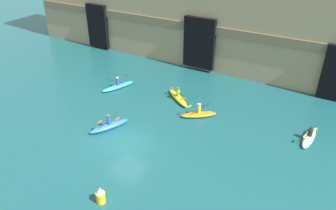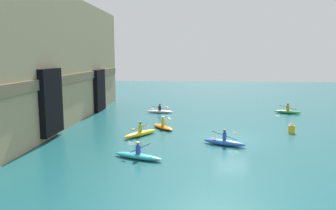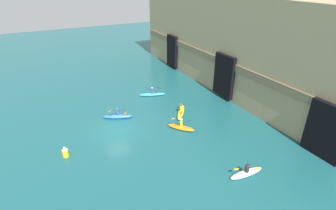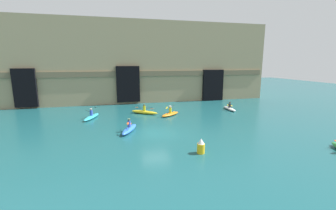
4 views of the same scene
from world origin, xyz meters
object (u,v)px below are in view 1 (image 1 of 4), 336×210
(marker_buoy, at_px, (100,195))
(kayak_white, at_px, (309,137))
(kayak_cyan, at_px, (118,86))
(kayak_yellow, at_px, (178,97))
(kayak_blue, at_px, (109,126))
(kayak_orange, at_px, (199,114))

(marker_buoy, bearing_deg, kayak_white, 53.49)
(kayak_cyan, relative_size, kayak_yellow, 1.08)
(kayak_yellow, bearing_deg, kayak_cyan, -134.60)
(kayak_cyan, xyz_separation_m, kayak_yellow, (6.09, 0.83, 0.03))
(marker_buoy, bearing_deg, kayak_blue, 125.49)
(kayak_cyan, bearing_deg, kayak_white, 111.79)
(kayak_orange, bearing_deg, marker_buoy, 47.81)
(kayak_white, distance_m, kayak_cyan, 17.34)
(kayak_white, relative_size, marker_buoy, 2.91)
(kayak_cyan, height_order, kayak_yellow, kayak_cyan)
(kayak_yellow, distance_m, marker_buoy, 13.09)
(kayak_orange, bearing_deg, kayak_white, 149.54)
(kayak_blue, relative_size, kayak_orange, 1.16)
(kayak_cyan, distance_m, kayak_yellow, 6.14)
(kayak_orange, relative_size, marker_buoy, 2.63)
(kayak_white, distance_m, marker_buoy, 15.46)
(kayak_white, height_order, marker_buoy, marker_buoy)
(marker_buoy, bearing_deg, kayak_orange, 86.02)
(kayak_white, bearing_deg, kayak_cyan, -86.10)
(kayak_white, distance_m, kayak_orange, 8.49)
(kayak_white, xyz_separation_m, kayak_cyan, (-17.33, -0.33, 0.00))
(kayak_yellow, bearing_deg, marker_buoy, -43.37)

